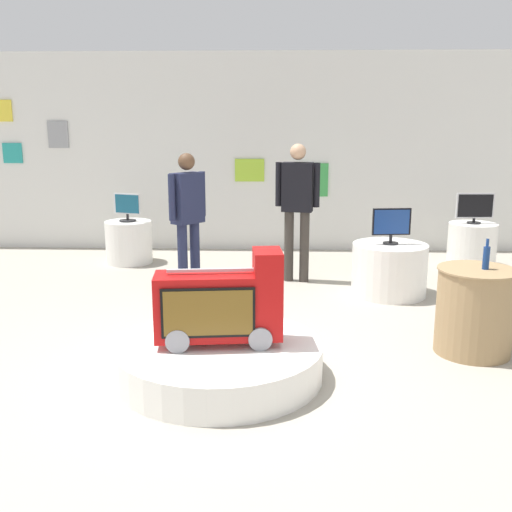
% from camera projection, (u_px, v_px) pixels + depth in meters
% --- Properties ---
extents(ground_plane, '(30.00, 30.00, 0.00)m').
position_uv_depth(ground_plane, '(234.00, 364.00, 5.02)').
color(ground_plane, '#A8A091').
extents(back_wall_display, '(11.87, 0.13, 3.06)m').
position_uv_depth(back_wall_display, '(255.00, 153.00, 9.26)').
color(back_wall_display, silver).
rests_on(back_wall_display, ground).
extents(main_display_pedestal, '(1.66, 1.66, 0.28)m').
position_uv_depth(main_display_pedestal, '(219.00, 360.00, 4.75)').
color(main_display_pedestal, white).
rests_on(main_display_pedestal, ground).
extents(novelty_firetruck_tv, '(1.02, 0.47, 0.76)m').
position_uv_depth(novelty_firetruck_tv, '(221.00, 307.00, 4.64)').
color(novelty_firetruck_tv, gray).
rests_on(novelty_firetruck_tv, main_display_pedestal).
extents(display_pedestal_left_rear, '(0.67, 0.67, 0.61)m').
position_uv_depth(display_pedestal_left_rear, '(129.00, 242.00, 8.58)').
color(display_pedestal_left_rear, white).
rests_on(display_pedestal_left_rear, ground).
extents(tv_on_left_rear, '(0.41, 0.24, 0.40)m').
position_uv_depth(tv_on_left_rear, '(127.00, 207.00, 8.46)').
color(tv_on_left_rear, black).
rests_on(tv_on_left_rear, display_pedestal_left_rear).
extents(display_pedestal_center_rear, '(0.88, 0.88, 0.61)m').
position_uv_depth(display_pedestal_center_rear, '(389.00, 269.00, 6.99)').
color(display_pedestal_center_rear, white).
rests_on(display_pedestal_center_rear, ground).
extents(tv_on_center_rear, '(0.45, 0.18, 0.42)m').
position_uv_depth(tv_on_center_rear, '(391.00, 224.00, 6.86)').
color(tv_on_center_rear, black).
rests_on(tv_on_center_rear, display_pedestal_center_rear).
extents(display_pedestal_right_rear, '(0.67, 0.67, 0.61)m').
position_uv_depth(display_pedestal_right_rear, '(472.00, 245.00, 8.39)').
color(display_pedestal_right_rear, white).
rests_on(display_pedestal_right_rear, ground).
extents(tv_on_right_rear, '(0.53, 0.19, 0.43)m').
position_uv_depth(tv_on_right_rear, '(475.00, 207.00, 8.27)').
color(tv_on_right_rear, black).
rests_on(tv_on_right_rear, display_pedestal_right_rear).
extents(side_table_round, '(0.69, 0.69, 0.77)m').
position_uv_depth(side_table_round, '(475.00, 310.00, 5.19)').
color(side_table_round, '#9E7F56').
rests_on(side_table_round, ground).
extents(bottle_on_side_table, '(0.06, 0.06, 0.27)m').
position_uv_depth(bottle_on_side_table, '(486.00, 257.00, 5.07)').
color(bottle_on_side_table, navy).
rests_on(bottle_on_side_table, side_table_round).
extents(shopper_browsing_near_truck, '(0.55, 0.26, 1.75)m').
position_uv_depth(shopper_browsing_near_truck, '(297.00, 202.00, 7.42)').
color(shopper_browsing_near_truck, '#38332D').
rests_on(shopper_browsing_near_truck, ground).
extents(shopper_browsing_rear, '(0.40, 0.45, 1.66)m').
position_uv_depth(shopper_browsing_rear, '(188.00, 211.00, 7.06)').
color(shopper_browsing_rear, '#1E233F').
rests_on(shopper_browsing_rear, ground).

